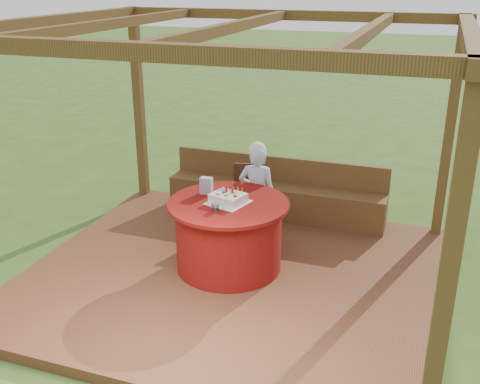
% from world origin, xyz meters
% --- Properties ---
extents(ground, '(60.00, 60.00, 0.00)m').
position_xyz_m(ground, '(0.00, 0.00, 0.00)').
color(ground, '#31541C').
rests_on(ground, ground).
extents(deck, '(4.50, 4.00, 0.12)m').
position_xyz_m(deck, '(0.00, 0.00, 0.06)').
color(deck, brown).
rests_on(deck, ground).
extents(pergola, '(4.50, 4.00, 2.72)m').
position_xyz_m(pergola, '(0.00, 0.00, 2.41)').
color(pergola, brown).
rests_on(pergola, deck).
extents(bench, '(3.00, 0.42, 0.80)m').
position_xyz_m(bench, '(0.00, 1.72, 0.38)').
color(bench, brown).
rests_on(bench, deck).
extents(table, '(1.34, 1.34, 0.80)m').
position_xyz_m(table, '(-0.09, 0.11, 0.53)').
color(table, maroon).
rests_on(table, deck).
extents(chair, '(0.47, 0.47, 0.84)m').
position_xyz_m(chair, '(-0.24, 1.24, 0.58)').
color(chair, '#3D1F13').
rests_on(chair, deck).
extents(elderly_woman, '(0.48, 0.34, 1.30)m').
position_xyz_m(elderly_woman, '(0.01, 0.83, 0.78)').
color(elderly_woman, '#96BCDF').
rests_on(elderly_woman, deck).
extents(birthday_cake, '(0.49, 0.49, 0.18)m').
position_xyz_m(birthday_cake, '(-0.08, 0.09, 0.98)').
color(birthday_cake, white).
rests_on(birthday_cake, table).
extents(gift_bag, '(0.14, 0.10, 0.19)m').
position_xyz_m(gift_bag, '(-0.41, 0.26, 1.02)').
color(gift_bag, '#C882B1').
rests_on(gift_bag, table).
extents(drinking_glass, '(0.12, 0.12, 0.08)m').
position_xyz_m(drinking_glass, '(-0.12, -0.17, 0.96)').
color(drinking_glass, white).
rests_on(drinking_glass, table).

